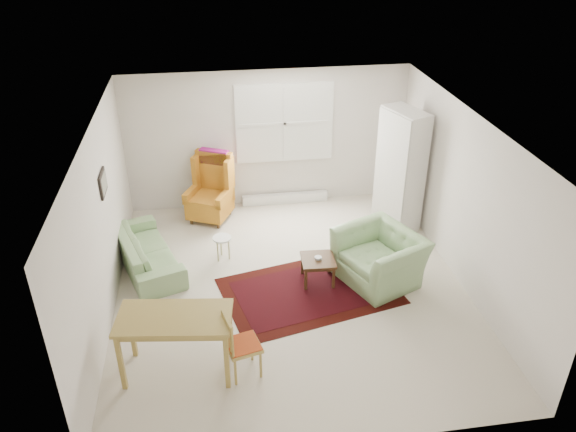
{
  "coord_description": "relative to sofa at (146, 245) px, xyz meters",
  "views": [
    {
      "loc": [
        -1.03,
        -6.55,
        4.94
      ],
      "look_at": [
        0.0,
        0.3,
        1.05
      ],
      "focal_mm": 35.0,
      "sensor_mm": 36.0,
      "label": 1
    }
  ],
  "objects": [
    {
      "name": "cabinet",
      "position": [
        4.2,
        0.69,
        0.66
      ],
      "size": [
        0.68,
        0.92,
        2.07
      ],
      "primitive_type": null,
      "rotation": [
        0.0,
        0.0,
        0.34
      ],
      "color": "silver",
      "rests_on": "ground"
    },
    {
      "name": "wingback_chair",
      "position": [
        1.0,
        1.33,
        0.23
      ],
      "size": [
        0.94,
        0.96,
        1.2
      ],
      "primitive_type": null,
      "rotation": [
        0.0,
        0.0,
        -0.45
      ],
      "color": "#BA741C",
      "rests_on": "ground"
    },
    {
      "name": "desk_chair",
      "position": [
        1.29,
        -2.48,
        0.07
      ],
      "size": [
        0.46,
        0.46,
        0.88
      ],
      "primitive_type": null,
      "rotation": [
        0.0,
        0.0,
        1.82
      ],
      "color": "#A58C42",
      "rests_on": "ground"
    },
    {
      "name": "armchair",
      "position": [
        3.43,
        -0.86,
        0.08
      ],
      "size": [
        1.4,
        1.48,
        0.91
      ],
      "primitive_type": "imported",
      "rotation": [
        0.0,
        0.0,
        -1.15
      ],
      "color": "#81A66F",
      "rests_on": "ground"
    },
    {
      "name": "room",
      "position": [
        2.12,
        -0.71,
        0.89
      ],
      "size": [
        5.04,
        5.54,
        2.51
      ],
      "color": "beige",
      "rests_on": "ground"
    },
    {
      "name": "desk",
      "position": [
        0.53,
        -2.35,
        0.04
      ],
      "size": [
        1.38,
        0.82,
        0.83
      ],
      "primitive_type": null,
      "rotation": [
        0.0,
        0.0,
        -0.13
      ],
      "color": "#A58C42",
      "rests_on": "ground"
    },
    {
      "name": "rug",
      "position": [
        2.36,
        -1.03,
        -0.36
      ],
      "size": [
        2.72,
        2.07,
        0.02
      ],
      "primitive_type": null,
      "rotation": [
        0.0,
        0.0,
        0.22
      ],
      "color": "black",
      "rests_on": "ground"
    },
    {
      "name": "coffee_table",
      "position": [
        2.52,
        -0.79,
        -0.17
      ],
      "size": [
        0.51,
        0.51,
        0.4
      ],
      "primitive_type": null,
      "rotation": [
        0.0,
        0.0,
        -0.05
      ],
      "color": "#402713",
      "rests_on": "ground"
    },
    {
      "name": "stool",
      "position": [
        1.16,
        0.02,
        -0.17
      ],
      "size": [
        0.37,
        0.37,
        0.39
      ],
      "primitive_type": null,
      "rotation": [
        0.0,
        0.0,
        -0.33
      ],
      "color": "white",
      "rests_on": "ground"
    },
    {
      "name": "sofa",
      "position": [
        0.0,
        0.0,
        0.0
      ],
      "size": [
        1.27,
        1.96,
        0.74
      ],
      "primitive_type": "imported",
      "rotation": [
        0.0,
        0.0,
        1.9
      ],
      "color": "#81A66F",
      "rests_on": "ground"
    }
  ]
}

